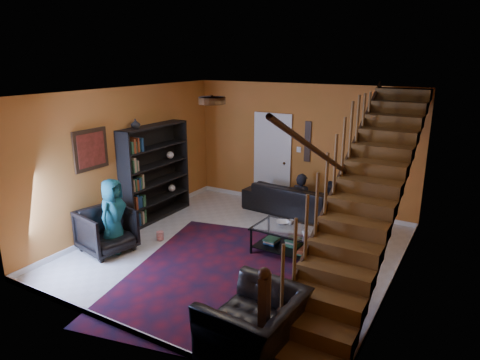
% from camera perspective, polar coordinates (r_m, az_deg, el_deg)
% --- Properties ---
extents(floor, '(5.50, 5.50, 0.00)m').
position_cam_1_polar(floor, '(7.76, -0.05, -9.48)').
color(floor, beige).
rests_on(floor, ground).
extents(room, '(5.50, 5.50, 5.50)m').
position_cam_1_polar(room, '(9.43, -2.99, -4.39)').
color(room, '#C7692C').
rests_on(room, ground).
extents(staircase, '(0.95, 5.02, 3.18)m').
position_cam_1_polar(staircase, '(6.51, 16.32, -2.06)').
color(staircase, brown).
rests_on(staircase, floor).
extents(bookshelf, '(0.35, 1.80, 2.00)m').
position_cam_1_polar(bookshelf, '(9.22, -11.17, 0.80)').
color(bookshelf, black).
rests_on(bookshelf, floor).
extents(door, '(0.82, 0.05, 2.05)m').
position_cam_1_polar(door, '(10.01, 4.34, 2.64)').
color(door, silver).
rests_on(door, floor).
extents(framed_picture, '(0.04, 0.74, 0.74)m').
position_cam_1_polar(framed_picture, '(8.13, -19.29, 3.84)').
color(framed_picture, maroon).
rests_on(framed_picture, room).
extents(wall_hanging, '(0.14, 0.03, 0.90)m').
position_cam_1_polar(wall_hanging, '(9.57, 9.01, 5.08)').
color(wall_hanging, black).
rests_on(wall_hanging, room).
extents(ceiling_fixture, '(0.40, 0.40, 0.10)m').
position_cam_1_polar(ceiling_fixture, '(6.35, -3.75, 10.52)').
color(ceiling_fixture, '#3F2814').
rests_on(ceiling_fixture, room).
extents(rug, '(4.14, 4.51, 0.02)m').
position_cam_1_polar(rug, '(6.89, -0.19, -12.94)').
color(rug, '#490D18').
rests_on(rug, floor).
extents(sofa, '(2.30, 1.05, 0.65)m').
position_cam_1_polar(sofa, '(9.53, 7.26, -2.51)').
color(sofa, black).
rests_on(sofa, floor).
extents(armchair_left, '(1.02, 1.00, 0.78)m').
position_cam_1_polar(armchair_left, '(7.98, -17.36, -6.45)').
color(armchair_left, black).
rests_on(armchair_left, floor).
extents(armchair_right, '(1.07, 1.20, 0.74)m').
position_cam_1_polar(armchair_right, '(5.24, 1.86, -18.65)').
color(armchair_right, black).
rests_on(armchair_right, floor).
extents(person_adult_a, '(0.53, 0.37, 1.37)m').
position_cam_1_polar(person_adult_a, '(9.56, 8.11, -3.09)').
color(person_adult_a, black).
rests_on(person_adult_a, sofa).
extents(person_adult_b, '(0.66, 0.53, 1.30)m').
position_cam_1_polar(person_adult_b, '(9.36, 11.85, -3.93)').
color(person_adult_b, black).
rests_on(person_adult_b, sofa).
extents(person_child, '(0.53, 0.71, 1.34)m').
position_cam_1_polar(person_child, '(7.87, -16.53, -4.54)').
color(person_child, '#18535D').
rests_on(person_child, armchair_left).
extents(coffee_table, '(1.32, 0.82, 0.49)m').
position_cam_1_polar(coffee_table, '(7.58, 6.86, -7.90)').
color(coffee_table, black).
rests_on(coffee_table, floor).
extents(cup_a, '(0.14, 0.14, 0.10)m').
position_cam_1_polar(cup_a, '(7.63, 6.75, -5.64)').
color(cup_a, '#999999').
rests_on(cup_a, coffee_table).
extents(cup_b, '(0.12, 0.12, 0.10)m').
position_cam_1_polar(cup_b, '(7.23, 8.69, -7.00)').
color(cup_b, '#999999').
rests_on(cup_b, coffee_table).
extents(bowl, '(0.29, 0.29, 0.06)m').
position_cam_1_polar(bowl, '(7.67, 5.74, -5.67)').
color(bowl, '#999999').
rests_on(bowl, coffee_table).
extents(vase, '(0.18, 0.18, 0.19)m').
position_cam_1_polar(vase, '(8.63, -13.76, 7.29)').
color(vase, '#999999').
rests_on(vase, bookshelf).
extents(popcorn_bucket, '(0.14, 0.14, 0.15)m').
position_cam_1_polar(popcorn_bucket, '(8.30, -10.61, -7.28)').
color(popcorn_bucket, red).
rests_on(popcorn_bucket, rug).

